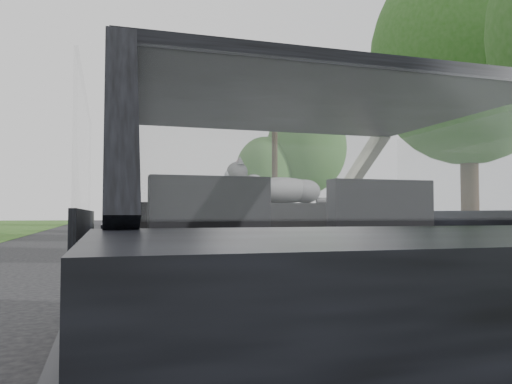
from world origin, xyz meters
TOP-DOWN VIEW (x-y plane):
  - subject_car at (0.00, 0.00)m, footprint 1.80×4.00m
  - dashboard at (0.00, 0.62)m, footprint 1.58×0.45m
  - driver_seat at (-0.40, -0.29)m, footprint 0.50×0.72m
  - passenger_seat at (0.40, -0.29)m, footprint 0.50×0.72m
  - steering_wheel at (-0.40, 0.33)m, footprint 0.36×0.36m
  - cat at (0.27, 0.57)m, footprint 0.67×0.27m
  - guardrail at (4.30, 10.00)m, footprint 0.05×90.00m
  - other_car at (0.63, 23.49)m, footprint 2.46×4.63m
  - highway_sign at (7.39, 19.21)m, footprint 0.15×0.91m
  - utility_pole at (6.26, 18.26)m, footprint 0.29×0.29m
  - tree_1 at (10.10, 10.57)m, footprint 6.85×6.85m
  - tree_2 at (9.66, 30.30)m, footprint 5.12×5.12m
  - tree_3 at (12.80, 30.36)m, footprint 5.81×5.81m

SIDE VIEW (x-z plane):
  - guardrail at x=4.30m, z-range 0.42..0.74m
  - other_car at x=0.63m, z-range 0.00..1.45m
  - subject_car at x=0.00m, z-range 0.00..1.45m
  - dashboard at x=0.00m, z-range 0.70..1.00m
  - driver_seat at x=-0.40m, z-range 0.67..1.09m
  - passenger_seat at x=0.40m, z-range 0.67..1.09m
  - steering_wheel at x=-0.40m, z-range 0.90..0.94m
  - cat at x=0.27m, z-range 0.95..1.24m
  - highway_sign at x=7.39m, z-range 0.00..2.25m
  - tree_2 at x=9.66m, z-range 0.00..6.07m
  - utility_pole at x=6.26m, z-range 0.00..7.83m
  - tree_3 at x=12.80m, z-range 0.00..8.63m
  - tree_1 at x=10.10m, z-range 0.00..9.14m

